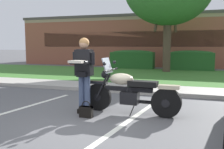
# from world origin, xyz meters

# --- Properties ---
(ground_plane) EXTENTS (140.00, 140.00, 0.00)m
(ground_plane) POSITION_xyz_m (0.00, 0.00, 0.00)
(ground_plane) COLOR #565659
(curb_strip) EXTENTS (60.00, 0.20, 0.12)m
(curb_strip) POSITION_xyz_m (0.00, 3.27, 0.06)
(curb_strip) COLOR #ADA89E
(curb_strip) RESTS_ON ground
(concrete_walk) EXTENTS (60.00, 1.50, 0.08)m
(concrete_walk) POSITION_xyz_m (0.00, 4.12, 0.04)
(concrete_walk) COLOR #ADA89E
(concrete_walk) RESTS_ON ground
(grass_lawn) EXTENTS (60.00, 6.75, 0.06)m
(grass_lawn) POSITION_xyz_m (0.00, 8.25, 0.03)
(grass_lawn) COLOR #3D752D
(grass_lawn) RESTS_ON ground
(stall_stripe_0) EXTENTS (0.67, 4.38, 0.01)m
(stall_stripe_0) POSITION_xyz_m (-2.26, 0.20, 0.00)
(stall_stripe_0) COLOR silver
(stall_stripe_0) RESTS_ON ground
(stall_stripe_1) EXTENTS (0.67, 4.38, 0.01)m
(stall_stripe_1) POSITION_xyz_m (0.52, 0.20, 0.00)
(stall_stripe_1) COLOR silver
(stall_stripe_1) RESTS_ON ground
(motorcycle) EXTENTS (2.24, 0.82, 1.26)m
(motorcycle) POSITION_xyz_m (0.51, 0.94, 0.49)
(motorcycle) COLOR black
(motorcycle) RESTS_ON ground
(rider_person) EXTENTS (0.54, 0.59, 1.70)m
(rider_person) POSITION_xyz_m (-0.59, 0.67, 1.01)
(rider_person) COLOR black
(rider_person) RESTS_ON ground
(handbag) EXTENTS (0.28, 0.13, 0.36)m
(handbag) POSITION_xyz_m (-0.38, 0.34, 0.14)
(handbag) COLOR black
(handbag) RESTS_ON ground
(hedge_left) EXTENTS (2.82, 0.90, 1.24)m
(hedge_left) POSITION_xyz_m (-2.27, 11.65, 0.65)
(hedge_left) COLOR #235623
(hedge_left) RESTS_ON ground
(hedge_center_left) EXTENTS (2.65, 0.90, 1.24)m
(hedge_center_left) POSITION_xyz_m (1.42, 11.65, 0.65)
(hedge_center_left) COLOR #235623
(hedge_center_left) RESTS_ON ground
(brick_building) EXTENTS (25.30, 8.42, 3.83)m
(brick_building) POSITION_xyz_m (0.51, 17.64, 1.92)
(brick_building) COLOR #93513D
(brick_building) RESTS_ON ground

